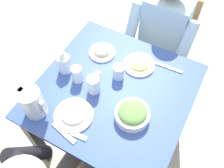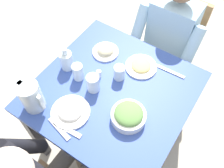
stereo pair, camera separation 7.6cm
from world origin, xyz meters
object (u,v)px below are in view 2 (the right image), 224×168
object	(u,v)px
plate_fries	(141,66)
water_glass_far_right	(119,73)
plate_yoghurt	(70,111)
water_glass_by_pitcher	(93,83)
oil_carafe	(67,61)
water_pitcher	(31,96)
diner_far	(164,45)
chair_far	(172,43)
salad_bowl	(129,115)
salt_shaker	(99,74)
plate_beans	(105,51)
dining_table	(113,101)
water_glass_far_left	(78,72)

from	to	relation	value
plate_fries	water_glass_far_right	bearing A→B (deg)	-117.25
plate_yoghurt	water_glass_by_pitcher	xyz separation A→B (m)	(0.01, 0.20, 0.04)
oil_carafe	plate_yoghurt	bearing A→B (deg)	-47.81
water_pitcher	water_glass_far_right	bearing A→B (deg)	56.18
diner_far	plate_fries	world-z (taller)	diner_far
chair_far	plate_yoghurt	distance (m)	1.10
plate_yoghurt	oil_carafe	world-z (taller)	oil_carafe
water_glass_by_pitcher	plate_fries	bearing A→B (deg)	62.66
plate_fries	oil_carafe	size ratio (longest dim) A/B	1.20
salad_bowl	oil_carafe	distance (m)	0.52
water_pitcher	salt_shaker	world-z (taller)	water_pitcher
water_pitcher	plate_yoghurt	size ratio (longest dim) A/B	0.87
plate_beans	water_glass_by_pitcher	bearing A→B (deg)	-69.34
chair_far	water_glass_far_right	bearing A→B (deg)	-96.18
salad_bowl	plate_yoghurt	distance (m)	0.32
plate_fries	plate_yoghurt	bearing A→B (deg)	-108.42
salt_shaker	dining_table	bearing A→B (deg)	-14.41
plate_yoghurt	water_glass_far_right	size ratio (longest dim) A/B	2.28
water_glass_by_pitcher	plate_beans	bearing A→B (deg)	110.66
chair_far	oil_carafe	size ratio (longest dim) A/B	5.29
water_pitcher	salt_shaker	bearing A→B (deg)	63.48
water_glass_far_left	oil_carafe	world-z (taller)	oil_carafe
water_glass_by_pitcher	oil_carafe	size ratio (longest dim) A/B	0.70
water_pitcher	chair_far	bearing A→B (deg)	72.14
plate_yoghurt	oil_carafe	xyz separation A→B (m)	(-0.22, 0.25, 0.04)
salad_bowl	salt_shaker	size ratio (longest dim) A/B	3.53
chair_far	salt_shaker	xyz separation A→B (m)	(-0.18, -0.76, 0.28)
plate_yoghurt	water_glass_by_pitcher	size ratio (longest dim) A/B	1.91
salad_bowl	chair_far	bearing A→B (deg)	97.42
diner_far	plate_fries	size ratio (longest dim) A/B	5.89
water_pitcher	salad_bowl	xyz separation A→B (m)	(0.48, 0.22, -0.05)
chair_far	oil_carafe	distance (m)	0.95
dining_table	water_glass_far_left	world-z (taller)	water_glass_far_left
water_glass_far_right	plate_fries	bearing A→B (deg)	62.75
plate_yoghurt	oil_carafe	distance (m)	0.33
salad_bowl	water_glass_by_pitcher	size ratio (longest dim) A/B	1.67
water_pitcher	water_glass_by_pitcher	size ratio (longest dim) A/B	1.66
salad_bowl	oil_carafe	world-z (taller)	oil_carafe
diner_far	plate_yoghurt	world-z (taller)	diner_far
plate_fries	water_glass_far_right	size ratio (longest dim) A/B	2.07
water_pitcher	plate_fries	world-z (taller)	water_pitcher
oil_carafe	salt_shaker	xyz separation A→B (m)	(0.21, 0.05, -0.03)
salad_bowl	plate_fries	size ratio (longest dim) A/B	0.96
water_pitcher	water_glass_far_left	world-z (taller)	water_pitcher
salad_bowl	plate_beans	bearing A→B (deg)	138.86
chair_far	water_pitcher	xyz separation A→B (m)	(-0.36, -1.13, 0.35)
water_pitcher	water_glass_by_pitcher	distance (m)	0.35
diner_far	oil_carafe	world-z (taller)	diner_far
water_pitcher	plate_yoghurt	bearing A→B (deg)	20.89
plate_fries	oil_carafe	distance (m)	0.46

